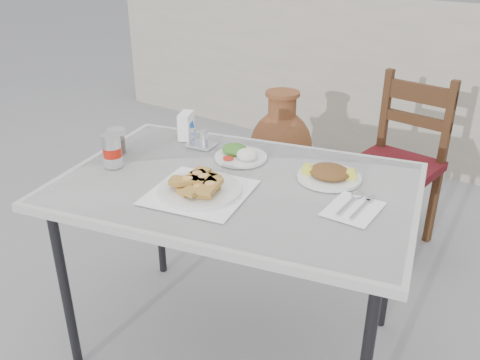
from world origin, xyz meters
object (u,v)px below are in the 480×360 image
Objects in this scene: condiment_caddy at (201,140)px; terracotta_urn at (281,150)px; soda_can at (112,151)px; napkin_holder at (186,126)px; pide_plate at (200,185)px; cola_glass at (117,143)px; chair at (398,162)px; salad_rice_plate at (240,154)px; cafe_table at (237,194)px; salad_chopped_plate at (329,174)px.

condiment_caddy reaches higher than terracotta_urn.
soda_can reaches higher than terracotta_urn.
soda_can is 1.11× the size of napkin_holder.
pide_plate is 0.52m from cola_glass.
chair reaches higher than terracotta_urn.
salad_rice_plate is at bearing -66.50° from terracotta_urn.
soda_can is at bearing -176.61° from pide_plate.
soda_can is at bearing -159.21° from cafe_table.
salad_chopped_plate is 0.60m from condiment_caddy.
cafe_table is 1.56× the size of chair.
cola_glass is 0.35m from condiment_caddy.
salad_rice_plate is at bearing 122.32° from cafe_table.
salad_rice_plate is 0.52m from cola_glass.
soda_can is 0.14m from cola_glass.
cola_glass reaches higher than cafe_table.
napkin_holder is at bearing 153.41° from cafe_table.
condiment_caddy is at bearing 150.62° from cafe_table.
condiment_caddy reaches higher than pide_plate.
chair is (0.21, 1.21, -0.25)m from cafe_table.
salad_chopped_plate is at bearing 49.43° from pide_plate.
napkin_holder is 0.98× the size of condiment_caddy.
cola_glass is 0.89× the size of napkin_holder.
napkin_holder is at bearing 68.38° from cola_glass.
salad_chopped_plate is 1.05m from chair.
condiment_caddy is 1.23m from terracotta_urn.
soda_can is 1.56m from terracotta_urn.
condiment_caddy is at bearing 68.65° from soda_can.
cafe_table is 1.48m from terracotta_urn.
condiment_caddy is at bearing -41.82° from napkin_holder.
chair is (0.54, 1.03, -0.33)m from condiment_caddy.
salad_chopped_plate is at bearing 5.80° from salad_rice_plate.
pide_plate is (-0.05, -0.15, 0.09)m from cafe_table.
salad_rice_plate is 1.64× the size of soda_can.
condiment_caddy is (-0.28, 0.34, -0.00)m from pide_plate.
salad_rice_plate is 0.90× the size of salad_chopped_plate.
terracotta_urn is (-0.60, 1.29, -0.40)m from cafe_table.
salad_chopped_plate reaches higher than cafe_table.
napkin_holder is (0.03, 0.40, -0.01)m from soda_can.
salad_chopped_plate is at bearing -80.41° from chair.
salad_rice_plate is at bearing 44.90° from soda_can.
salad_chopped_plate is 0.84m from soda_can.
chair is 0.82m from terracotta_urn.
pide_plate is at bearing -130.57° from salad_chopped_plate.
salad_rice_plate is 1.13m from chair.
soda_can reaches higher than napkin_holder.
cafe_table is 0.35m from salad_chopped_plate.
salad_chopped_plate is 2.27× the size of cola_glass.
salad_rice_plate is 1.82× the size of napkin_holder.
terracotta_urn is at bearing 103.62° from condiment_caddy.
pide_plate is 3.08× the size of soda_can.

